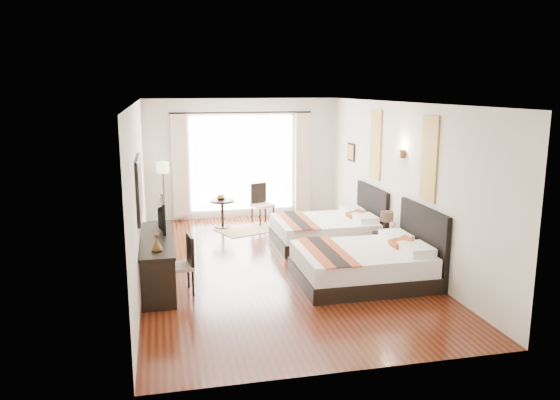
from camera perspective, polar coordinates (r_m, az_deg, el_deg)
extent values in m
cube|color=#37130A|center=(9.61, -0.51, -6.82)|extent=(4.50, 7.50, 0.01)
cube|color=white|center=(9.12, -0.54, 10.08)|extent=(4.50, 7.50, 0.02)
cube|color=silver|center=(9.97, 12.21, 1.92)|extent=(0.01, 7.50, 2.80)
cube|color=silver|center=(9.07, -14.53, 0.86)|extent=(0.01, 7.50, 2.80)
cube|color=silver|center=(12.91, -4.01, 4.33)|extent=(4.50, 0.01, 2.80)
cube|color=silver|center=(5.75, 7.34, -5.04)|extent=(4.50, 0.01, 2.80)
cube|color=white|center=(12.90, -4.00, 3.88)|extent=(2.40, 0.02, 2.20)
cube|color=white|center=(12.85, -3.95, 3.85)|extent=(2.30, 0.02, 2.10)
cube|color=#BBAD91|center=(12.67, -10.43, 3.48)|extent=(0.35, 0.14, 2.35)
cube|color=#BBAD91|center=(13.10, 2.37, 3.93)|extent=(0.35, 0.14, 2.35)
cube|color=brown|center=(8.88, 15.32, 4.18)|extent=(0.03, 0.50, 1.35)
cube|color=brown|center=(10.83, 9.97, 5.71)|extent=(0.03, 0.50, 1.35)
cube|color=#463119|center=(9.69, 12.53, 4.74)|extent=(0.10, 0.14, 0.14)
cube|color=black|center=(8.53, -14.52, 1.21)|extent=(0.04, 1.25, 0.95)
cube|color=white|center=(8.52, -14.35, 1.22)|extent=(0.01, 1.12, 0.82)
cube|color=black|center=(8.85, 8.43, -7.72)|extent=(2.02, 1.58, 0.25)
cube|color=white|center=(8.77, 8.48, -6.05)|extent=(1.96, 1.54, 0.30)
cube|color=black|center=(9.13, 14.70, -4.30)|extent=(0.08, 1.58, 1.18)
cube|color=#903B17|center=(8.54, 4.94, -5.35)|extent=(0.54, 1.64, 0.02)
cube|color=black|center=(10.83, 4.57, -4.05)|extent=(1.92, 1.50, 0.23)
cube|color=white|center=(10.76, 4.60, -2.73)|extent=(1.86, 1.46, 0.28)
cube|color=black|center=(11.05, 9.57, -1.47)|extent=(0.08, 1.50, 1.12)
cube|color=#903B17|center=(10.58, 1.82, -2.11)|extent=(0.51, 1.56, 0.02)
cube|color=black|center=(9.96, 11.25, -4.85)|extent=(0.42, 0.52, 0.50)
cylinder|color=black|center=(10.01, 11.07, -2.70)|extent=(0.10, 0.10, 0.19)
cylinder|color=#38281A|center=(9.96, 11.11, -1.69)|extent=(0.23, 0.23, 0.17)
imported|color=black|center=(9.80, 11.67, -3.21)|extent=(0.16, 0.16, 0.14)
cube|color=black|center=(8.80, -12.62, -6.25)|extent=(0.50, 2.20, 0.76)
imported|color=black|center=(9.14, -12.68, -1.49)|extent=(0.14, 0.88, 0.51)
cube|color=beige|center=(8.35, -10.54, -6.90)|extent=(0.47, 0.47, 0.05)
cube|color=black|center=(8.31, -9.36, -5.17)|extent=(0.10, 0.39, 0.46)
cylinder|color=black|center=(12.72, -11.91, -2.36)|extent=(0.21, 0.21, 0.03)
cylinder|color=#463119|center=(12.59, -12.03, 0.34)|extent=(0.03, 0.03, 1.21)
cylinder|color=#F4EABF|center=(12.48, -12.16, 3.36)|extent=(0.29, 0.29, 0.25)
cylinder|color=black|center=(12.08, -6.03, -1.45)|extent=(0.54, 0.54, 0.63)
imported|color=#4D381B|center=(12.04, -6.20, 0.16)|extent=(0.25, 0.25, 0.05)
cube|color=beige|center=(12.38, -1.82, -0.56)|extent=(0.54, 0.54, 0.06)
cube|color=black|center=(12.49, -2.28, 0.73)|extent=(0.38, 0.18, 0.47)
cube|color=tan|center=(11.92, -3.33, -3.11)|extent=(1.51, 1.28, 0.01)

